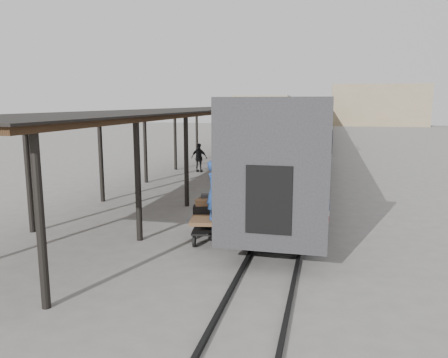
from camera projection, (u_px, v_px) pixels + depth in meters
ground at (196, 226)px, 16.15m from camera, size 160.00×160.00×0.00m
train at (315, 120)px, 47.32m from camera, size 3.45×76.01×4.01m
canopy at (238, 108)px, 39.22m from camera, size 4.90×64.30×4.15m
rails at (315, 144)px, 47.97m from camera, size 1.54×150.00×0.12m
building_far at (378, 105)px, 86.96m from camera, size 18.00×10.00×8.00m
building_left at (262, 109)px, 96.46m from camera, size 12.00×8.00×6.00m
baggage_cart at (212, 219)px, 14.66m from camera, size 1.65×2.58×0.86m
suitcase_stack at (209, 205)px, 14.93m from camera, size 1.25×1.21×0.56m
luggage_tug at (228, 152)px, 34.45m from camera, size 1.51×1.90×1.47m
porter at (214, 190)px, 13.78m from camera, size 0.54×0.74×1.87m
pedestrian at (199, 158)px, 28.60m from camera, size 1.16×0.61×1.89m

